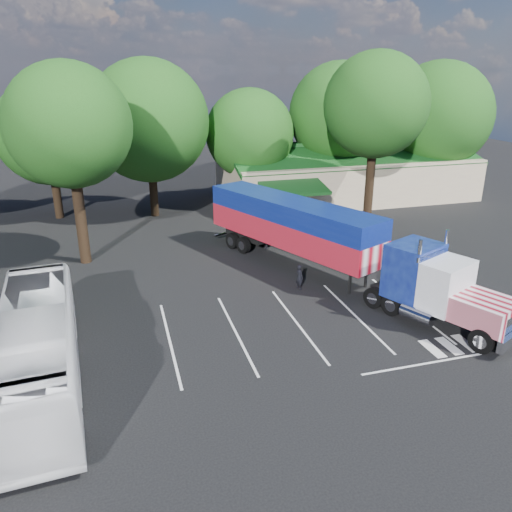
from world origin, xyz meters
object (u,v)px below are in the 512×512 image
object	(u,v)px
woman	(299,277)
tour_bus	(38,348)
bicycle	(265,242)
silver_sedan	(284,215)
semi_truck	(323,237)

from	to	relation	value
woman	tour_bus	xyz separation A→B (m)	(-13.33, -5.97, 0.92)
bicycle	woman	bearing A→B (deg)	-87.19
bicycle	silver_sedan	size ratio (longest dim) A/B	0.35
semi_truck	bicycle	world-z (taller)	semi_truck
tour_bus	woman	bearing A→B (deg)	19.69
woman	silver_sedan	distance (m)	12.98
semi_truck	tour_bus	world-z (taller)	semi_truck
woman	silver_sedan	world-z (taller)	silver_sedan
silver_sedan	semi_truck	bearing A→B (deg)	-160.38
bicycle	silver_sedan	world-z (taller)	silver_sedan
bicycle	tour_bus	bearing A→B (deg)	-130.72
tour_bus	silver_sedan	distance (m)	24.96
bicycle	semi_truck	bearing A→B (deg)	-69.09
semi_truck	woman	xyz separation A→B (m)	(-2.02, -1.43, -1.78)
semi_truck	silver_sedan	xyz separation A→B (m)	(1.38, 11.10, -1.78)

